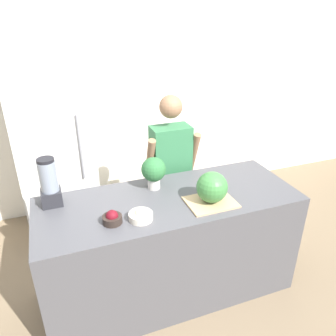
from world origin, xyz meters
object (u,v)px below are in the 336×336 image
object	(u,v)px
person	(171,174)
refrigerator	(56,154)
bowl_cherries	(112,218)
bowl_cream	(141,216)
blender	(49,184)
potted_plant	(154,171)
watermelon	(212,187)

from	to	relation	value
person	refrigerator	bearing A→B (deg)	144.94
bowl_cherries	bowl_cream	world-z (taller)	bowl_cherries
blender	bowl_cream	bearing A→B (deg)	-36.89
bowl_cream	blender	bearing A→B (deg)	143.11
bowl_cherries	potted_plant	xyz separation A→B (m)	(0.43, 0.37, 0.12)
person	blender	size ratio (longest dim) A/B	4.24
person	watermelon	bearing A→B (deg)	-86.48
refrigerator	person	world-z (taller)	refrigerator
person	potted_plant	size ratio (longest dim) A/B	5.89
blender	potted_plant	distance (m)	0.81
refrigerator	blender	size ratio (longest dim) A/B	4.83
bowl_cream	blender	distance (m)	0.74
bowl_cherries	potted_plant	size ratio (longest dim) A/B	0.51
person	bowl_cream	size ratio (longest dim) A/B	9.32
watermelon	potted_plant	xyz separation A→B (m)	(-0.34, 0.37, 0.03)
watermelon	bowl_cream	world-z (taller)	watermelon
person	potted_plant	bearing A→B (deg)	-127.44
bowl_cream	blender	xyz separation A→B (m)	(-0.58, 0.43, 0.15)
refrigerator	bowl_cream	world-z (taller)	refrigerator
person	bowl_cream	distance (m)	0.96
bowl_cherries	blender	bearing A→B (deg)	133.25
person	bowl_cherries	world-z (taller)	person
person	bowl_cream	world-z (taller)	person
person	bowl_cream	bearing A→B (deg)	-123.81
bowl_cream	potted_plant	distance (m)	0.48
potted_plant	blender	bearing A→B (deg)	177.51
refrigerator	person	distance (m)	1.25
blender	potted_plant	size ratio (longest dim) A/B	1.39
watermelon	potted_plant	world-z (taller)	potted_plant
bowl_cherries	bowl_cream	xyz separation A→B (m)	(0.20, -0.03, -0.01)
refrigerator	bowl_cherries	distance (m)	1.51
bowl_cherries	bowl_cream	bearing A→B (deg)	-8.68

